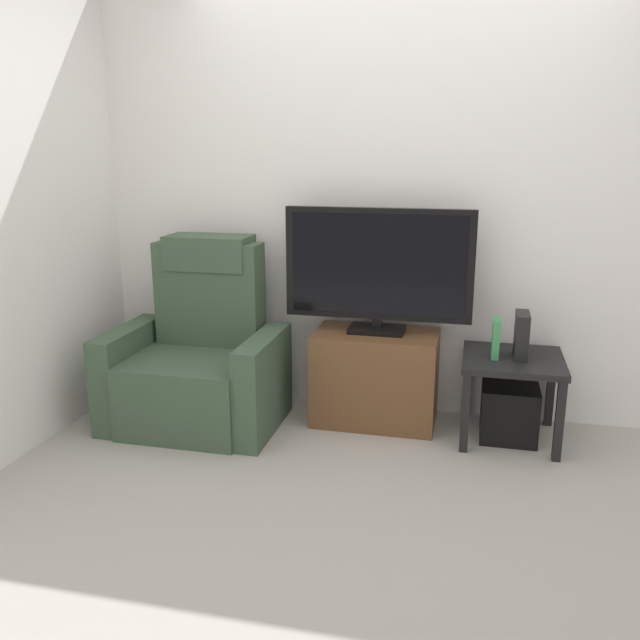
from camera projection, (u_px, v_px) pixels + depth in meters
name	position (u px, v px, depth m)	size (l,w,h in m)	color
ground_plane	(367.00, 493.00, 3.15)	(6.40, 6.40, 0.00)	#9E998E
wall_back	(403.00, 198.00, 3.88)	(6.40, 0.06, 2.60)	silver
tv_stand	(375.00, 377.00, 3.91)	(0.72, 0.42, 0.55)	brown
television	(378.00, 268.00, 3.76)	(1.07, 0.20, 0.72)	black
recliner_armchair	(199.00, 360.00, 3.92)	(0.98, 0.78, 1.08)	#384C38
side_table	(512.00, 370.00, 3.65)	(0.54, 0.54, 0.48)	black
subwoofer_box	(509.00, 412.00, 3.71)	(0.31, 0.31, 0.31)	black
book_upright	(496.00, 338.00, 3.61)	(0.04, 0.13, 0.22)	#388C4C
game_console	(522.00, 335.00, 3.60)	(0.07, 0.20, 0.25)	black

